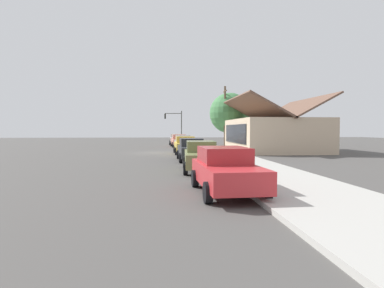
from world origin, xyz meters
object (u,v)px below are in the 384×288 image
(fire_hydrant_red, at_px, (188,142))
(car_coral, at_px, (179,140))
(car_silver, at_px, (183,142))
(car_olive, at_px, (201,156))
(utility_pole_wooden, at_px, (225,116))
(car_cherry, at_px, (226,170))
(shade_tree, at_px, (230,113))
(car_charcoal, at_px, (192,149))
(car_ivory, at_px, (176,139))
(traffic_light_main, at_px, (175,122))
(car_mustard, at_px, (185,145))

(fire_hydrant_red, bearing_deg, car_coral, -24.39)
(fire_hydrant_red, bearing_deg, car_silver, -8.05)
(car_olive, relative_size, utility_pole_wooden, 0.66)
(car_cherry, distance_m, shade_tree, 30.01)
(car_charcoal, bearing_deg, car_olive, -0.20)
(car_ivory, relative_size, car_silver, 1.08)
(shade_tree, bearing_deg, traffic_light_main, -148.83)
(utility_pole_wooden, bearing_deg, traffic_light_main, -155.65)
(car_olive, bearing_deg, fire_hydrant_red, -179.82)
(traffic_light_main, bearing_deg, shade_tree, 31.17)
(car_silver, distance_m, car_cherry, 24.18)
(car_olive, height_order, traffic_light_main, traffic_light_main)
(car_olive, bearing_deg, utility_pole_wooden, 168.92)
(car_mustard, relative_size, car_olive, 0.95)
(car_charcoal, relative_size, utility_pole_wooden, 0.64)
(car_olive, height_order, car_cherry, same)
(car_coral, height_order, utility_pole_wooden, utility_pole_wooden)
(car_silver, bearing_deg, car_olive, -0.73)
(shade_tree, distance_m, fire_hydrant_red, 7.66)
(car_cherry, xyz_separation_m, shade_tree, (-29.14, 6.26, 3.50))
(car_charcoal, bearing_deg, shade_tree, 159.42)
(car_silver, bearing_deg, car_coral, -179.03)
(shade_tree, bearing_deg, car_charcoal, -20.27)
(car_coral, relative_size, car_olive, 0.94)
(car_mustard, relative_size, utility_pole_wooden, 0.63)
(car_silver, bearing_deg, utility_pole_wooden, 121.88)
(shade_tree, relative_size, utility_pole_wooden, 0.92)
(car_coral, xyz_separation_m, shade_tree, (1.23, 6.39, 3.50))
(car_ivory, xyz_separation_m, shade_tree, (7.52, 6.48, 3.50))
(car_coral, distance_m, car_silver, 6.19)
(car_silver, relative_size, shade_tree, 0.64)
(car_cherry, relative_size, shade_tree, 0.66)
(car_charcoal, bearing_deg, car_ivory, 179.82)
(car_silver, xyz_separation_m, shade_tree, (-4.97, 6.26, 3.50))
(car_olive, relative_size, car_cherry, 1.09)
(utility_pole_wooden, bearing_deg, fire_hydrant_red, -146.63)
(car_coral, height_order, fire_hydrant_red, car_coral)
(car_mustard, height_order, car_cherry, same)
(car_mustard, bearing_deg, fire_hydrant_red, 173.56)
(car_olive, bearing_deg, car_coral, -176.78)
(car_mustard, distance_m, car_olive, 12.34)
(car_ivory, height_order, car_cherry, same)
(shade_tree, relative_size, fire_hydrant_red, 9.71)
(shade_tree, xyz_separation_m, fire_hydrant_red, (-4.46, -4.93, -3.82))
(car_silver, relative_size, utility_pole_wooden, 0.59)
(car_charcoal, height_order, car_cherry, same)
(car_cherry, bearing_deg, car_mustard, 178.22)
(car_charcoal, xyz_separation_m, shade_tree, (-17.39, 6.42, 3.50))
(car_coral, bearing_deg, shade_tree, 76.34)
(car_coral, height_order, car_silver, same)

